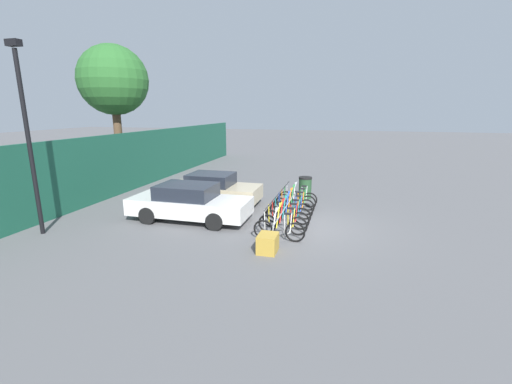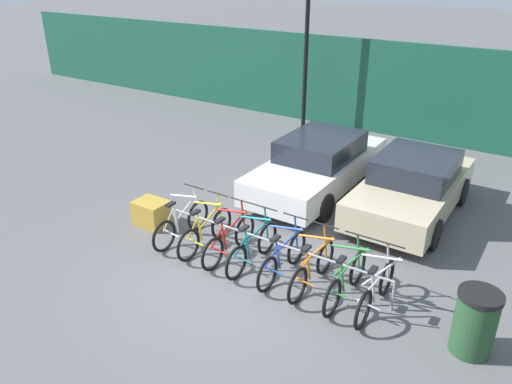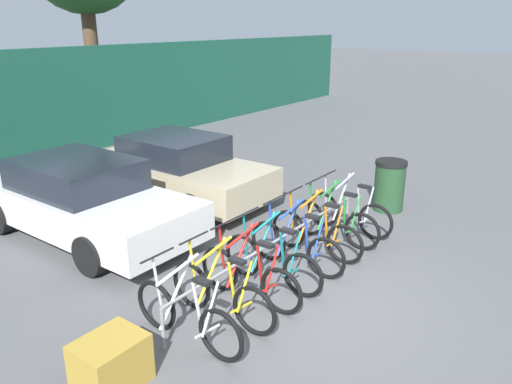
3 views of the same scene
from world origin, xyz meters
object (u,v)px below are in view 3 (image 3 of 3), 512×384
at_px(bicycle_teal, 272,262).
at_px(bicycle_blue, 296,246).
at_px(bike_rack, 277,244).
at_px(bicycle_silver, 348,213).
at_px(trash_bin, 389,185).
at_px(bicycle_red, 249,276).
at_px(car_beige, 178,169).
at_px(bicycle_green, 334,222).
at_px(cargo_crate, 111,363).
at_px(bicycle_yellow, 221,294).
at_px(bicycle_white, 187,316).
at_px(bicycle_orange, 316,234).
at_px(car_white, 82,199).

distance_m(bicycle_teal, bicycle_blue, 0.66).
xyz_separation_m(bike_rack, bicycle_blue, (0.32, -0.15, -0.12)).
bearing_deg(bicycle_silver, trash_bin, -5.23).
bearing_deg(bicycle_blue, trash_bin, -3.42).
height_order(bike_rack, bicycle_red, bicycle_red).
distance_m(bicycle_blue, car_beige, 3.90).
xyz_separation_m(bike_rack, bicycle_green, (1.55, -0.15, -0.12)).
relative_size(bike_rack, cargo_crate, 6.73).
height_order(bicycle_yellow, bicycle_silver, same).
bearing_deg(bicycle_teal, bicycle_green, -3.72).
bearing_deg(bicycle_white, bicycle_silver, -3.68).
distance_m(bicycle_red, bicycle_blue, 1.19).
relative_size(bicycle_white, car_beige, 0.41).
bearing_deg(bicycle_green, bicycle_white, 176.39).
distance_m(bicycle_white, trash_bin, 5.71).
relative_size(bike_rack, bicycle_silver, 2.75).
height_order(bicycle_yellow, bicycle_green, same).
height_order(bicycle_silver, car_beige, car_beige).
bearing_deg(bicycle_green, bicycle_orange, 176.39).
bearing_deg(bicycle_white, cargo_crate, 168.16).
relative_size(bicycle_white, bicycle_silver, 1.00).
height_order(bicycle_orange, car_beige, car_beige).
bearing_deg(bicycle_orange, bicycle_teal, 177.57).
bearing_deg(bike_rack, bicycle_blue, -25.14).
xyz_separation_m(bike_rack, bicycle_orange, (0.92, -0.15, -0.12)).
bearing_deg(bicycle_silver, bicycle_orange, 179.60).
bearing_deg(cargo_crate, trash_bin, -2.33).
height_order(bike_rack, bicycle_white, bicycle_white).
height_order(bicycle_blue, cargo_crate, bicycle_blue).
relative_size(bicycle_blue, trash_bin, 1.66).
xyz_separation_m(bicycle_yellow, bicycle_silver, (3.54, 0.00, 0.00)).
xyz_separation_m(bicycle_green, bicycle_silver, (0.53, 0.00, 0.00)).
bearing_deg(bicycle_orange, cargo_crate, 175.53).
distance_m(bicycle_teal, car_beige, 4.15).
distance_m(bike_rack, bicycle_teal, 0.39).
distance_m(bicycle_blue, cargo_crate, 3.40).
distance_m(bicycle_yellow, trash_bin, 5.08).
bearing_deg(bicycle_yellow, bicycle_silver, -3.54).
height_order(bicycle_teal, bicycle_blue, same).
xyz_separation_m(car_beige, trash_bin, (2.14, -3.84, -0.17)).
bearing_deg(bicycle_green, bicycle_yellow, 176.39).
bearing_deg(bicycle_yellow, car_beige, 48.09).
xyz_separation_m(trash_bin, cargo_crate, (-6.69, 0.27, -0.24)).
relative_size(bicycle_yellow, bicycle_orange, 1.00).
xyz_separation_m(bicycle_orange, bicycle_silver, (1.17, 0.00, 0.00)).
distance_m(bicycle_white, bicycle_blue, 2.40).
relative_size(bicycle_green, car_white, 0.37).
xyz_separation_m(bicycle_red, bicycle_green, (2.43, 0.00, 0.00)).
distance_m(bicycle_green, trash_bin, 2.08).
bearing_deg(bicycle_green, bicycle_blue, 176.39).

